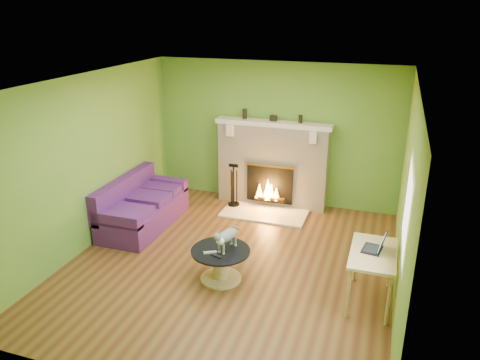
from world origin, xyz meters
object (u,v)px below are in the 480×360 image
(coffee_table, at_px, (221,262))
(desk, at_px, (373,258))
(sofa, at_px, (141,207))
(cat, at_px, (227,238))

(coffee_table, bearing_deg, desk, 3.54)
(sofa, bearing_deg, coffee_table, -32.11)
(sofa, relative_size, cat, 3.35)
(sofa, height_order, desk, sofa)
(desk, bearing_deg, coffee_table, -176.46)
(desk, height_order, cat, cat)
(coffee_table, distance_m, cat, 0.37)
(cat, bearing_deg, coffee_table, -131.64)
(sofa, xyz_separation_m, coffee_table, (1.87, -1.17, -0.06))
(sofa, xyz_separation_m, desk, (3.81, -1.05, 0.30))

